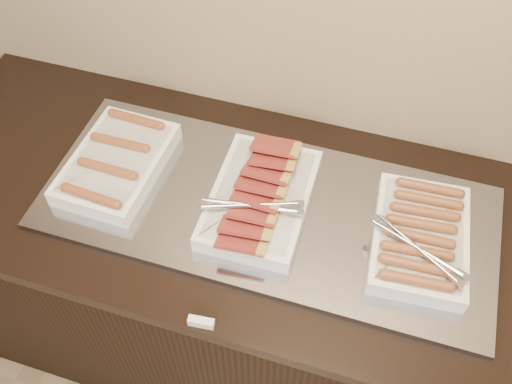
% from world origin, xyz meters
% --- Properties ---
extents(counter, '(2.06, 0.76, 0.90)m').
position_xyz_m(counter, '(0.00, 2.13, 0.45)').
color(counter, black).
rests_on(counter, ground).
extents(warming_tray, '(1.20, 0.50, 0.02)m').
position_xyz_m(warming_tray, '(0.01, 2.13, 0.91)').
color(warming_tray, '#9597A2').
rests_on(warming_tray, counter).
extents(dish_left, '(0.24, 0.36, 0.07)m').
position_xyz_m(dish_left, '(-0.42, 2.13, 0.95)').
color(dish_left, silver).
rests_on(dish_left, warming_tray).
extents(dish_center, '(0.27, 0.40, 0.09)m').
position_xyz_m(dish_center, '(-0.01, 2.13, 0.95)').
color(dish_center, silver).
rests_on(dish_center, warming_tray).
extents(dish_right, '(0.27, 0.36, 0.08)m').
position_xyz_m(dish_right, '(0.41, 2.13, 0.95)').
color(dish_right, silver).
rests_on(dish_right, warming_tray).
extents(label_holder, '(0.06, 0.02, 0.02)m').
position_xyz_m(label_holder, '(-0.04, 1.77, 0.91)').
color(label_holder, silver).
rests_on(label_holder, counter).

